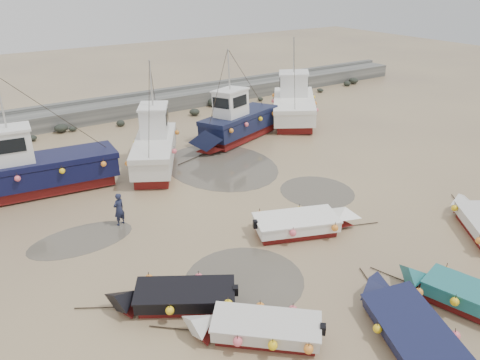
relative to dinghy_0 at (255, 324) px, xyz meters
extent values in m
plane|color=tan|center=(5.18, 4.29, -0.55)|extent=(120.00, 120.00, 0.00)
cube|color=slate|center=(5.18, 26.29, 0.05)|extent=(60.00, 2.20, 1.20)
cube|color=slate|center=(5.18, 27.50, 0.77)|extent=(60.00, 0.60, 0.25)
ellipsoid|color=black|center=(10.28, 23.32, -0.26)|extent=(0.84, 0.86, 0.51)
ellipsoid|color=black|center=(12.98, 24.85, -0.21)|extent=(0.98, 1.07, 0.72)
ellipsoid|color=black|center=(19.34, 23.83, -0.28)|extent=(0.78, 0.90, 0.59)
ellipsoid|color=black|center=(28.21, 24.09, -0.32)|extent=(0.68, 0.72, 0.52)
ellipsoid|color=black|center=(24.10, 23.56, -0.35)|extent=(0.60, 0.70, 0.31)
ellipsoid|color=black|center=(0.10, 24.75, -0.21)|extent=(0.99, 0.80, 0.58)
ellipsoid|color=black|center=(17.37, 24.06, -0.37)|extent=(0.54, 0.46, 0.30)
ellipsoid|color=black|center=(14.86, 24.27, -0.34)|extent=(0.61, 0.47, 0.46)
ellipsoid|color=black|center=(29.46, 24.44, -0.23)|extent=(0.92, 0.97, 0.58)
ellipsoid|color=black|center=(0.87, 24.56, -0.34)|extent=(0.61, 0.53, 0.32)
ellipsoid|color=black|center=(16.17, 24.89, -0.32)|extent=(0.67, 0.55, 0.43)
ellipsoid|color=black|center=(-3.99, 23.63, -0.17)|extent=(1.09, 0.88, 0.72)
ellipsoid|color=black|center=(-2.07, 23.94, -0.33)|extent=(0.65, 0.60, 0.37)
ellipsoid|color=black|center=(14.64, 23.68, -0.25)|extent=(0.88, 0.64, 0.62)
ellipsoid|color=black|center=(4.26, 23.89, -0.33)|extent=(0.64, 0.62, 0.48)
ellipsoid|color=black|center=(13.02, 24.71, -0.36)|extent=(0.55, 0.45, 0.29)
cylinder|color=#534D42|center=(1.42, 2.75, -0.55)|extent=(4.63, 4.63, 0.01)
cylinder|color=#534D42|center=(9.01, 7.10, -0.55)|extent=(3.87, 3.87, 0.01)
cylinder|color=#534D42|center=(-2.98, 9.12, -0.55)|extent=(4.59, 4.59, 0.01)
cylinder|color=#534D42|center=(6.58, 13.05, -0.55)|extent=(6.38, 6.38, 0.01)
cube|color=maroon|center=(0.27, -0.24, -0.40)|extent=(3.05, 2.86, 0.30)
cube|color=silver|center=(0.27, -0.24, -0.03)|extent=(3.34, 3.15, 0.45)
pyramid|color=silver|center=(-1.25, 1.10, 0.42)|extent=(1.35, 1.40, 0.90)
cube|color=brown|center=(0.27, -0.24, 0.14)|extent=(2.78, 2.61, 0.10)
cube|color=silver|center=(0.27, -0.24, 0.23)|extent=(3.43, 3.24, 0.07)
cube|color=black|center=(1.59, -1.40, 0.15)|extent=(0.28, 0.28, 0.35)
cylinder|color=black|center=(-1.91, 1.68, -0.52)|extent=(1.53, 1.35, 0.04)
sphere|color=orange|center=(0.78, -1.68, 0.08)|extent=(0.30, 0.30, 0.30)
sphere|color=orange|center=(1.36, -0.21, 0.08)|extent=(0.30, 0.30, 0.30)
sphere|color=orange|center=(-0.02, -0.97, 0.08)|extent=(0.30, 0.30, 0.30)
sphere|color=orange|center=(0.56, 0.49, 0.08)|extent=(0.30, 0.30, 0.30)
sphere|color=orange|center=(-0.82, -0.26, 0.08)|extent=(0.30, 0.30, 0.30)
sphere|color=orange|center=(-0.24, 1.20, 0.08)|extent=(0.30, 0.30, 0.30)
cube|color=maroon|center=(4.01, -3.12, -0.40)|extent=(2.81, 3.99, 0.30)
cube|color=#131737|center=(4.01, -3.12, -0.03)|extent=(3.15, 4.34, 0.45)
pyramid|color=#131737|center=(4.91, -0.97, 0.42)|extent=(1.89, 1.34, 0.90)
cube|color=brown|center=(4.01, -3.12, 0.14)|extent=(2.59, 3.62, 0.10)
cube|color=#131737|center=(4.01, -3.12, 0.23)|extent=(3.25, 4.45, 0.07)
cylinder|color=black|center=(5.28, -0.10, -0.52)|extent=(0.81, 1.86, 0.04)
sphere|color=orange|center=(4.72, -3.99, 0.08)|extent=(0.30, 0.30, 0.30)
sphere|color=orange|center=(3.29, -2.25, 0.08)|extent=(0.30, 0.30, 0.30)
sphere|color=orange|center=(5.54, -2.05, 0.08)|extent=(0.30, 0.30, 0.30)
cube|color=maroon|center=(7.13, -3.07, -0.40)|extent=(2.08, 3.29, 0.30)
cube|color=#1E6769|center=(7.13, -3.07, -0.03)|extent=(2.35, 3.57, 0.45)
pyramid|color=#1E6769|center=(6.57, -1.15, 0.42)|extent=(1.64, 1.10, 0.90)
cube|color=brown|center=(7.13, -3.07, 0.14)|extent=(1.92, 2.99, 0.10)
cube|color=#1E6769|center=(7.13, -3.07, 0.23)|extent=(2.43, 3.66, 0.07)
cylinder|color=black|center=(6.33, -0.33, -0.52)|extent=(0.59, 1.93, 0.04)
sphere|color=orange|center=(6.17, -2.89, 0.08)|extent=(0.30, 0.30, 0.30)
sphere|color=orange|center=(7.60, -1.57, 0.08)|extent=(0.30, 0.30, 0.30)
pyramid|color=silver|center=(13.48, 1.34, 0.42)|extent=(1.56, 1.43, 0.90)
cylinder|color=black|center=(14.02, 2.06, -0.52)|extent=(1.24, 1.62, 0.04)
sphere|color=orange|center=(10.63, -1.06, 0.08)|extent=(0.30, 0.30, 0.30)
sphere|color=orange|center=(12.38, 1.26, 0.08)|extent=(0.30, 0.30, 0.30)
cube|color=maroon|center=(-1.16, 2.60, -0.40)|extent=(3.27, 2.59, 0.30)
cube|color=black|center=(-1.16, 2.60, -0.03)|extent=(3.57, 2.88, 0.45)
pyramid|color=black|center=(-2.91, 3.65, 0.42)|extent=(1.30, 1.51, 0.90)
cube|color=brown|center=(-1.16, 2.60, 0.14)|extent=(2.97, 2.38, 0.10)
cube|color=black|center=(-1.16, 2.60, 0.23)|extent=(3.66, 2.97, 0.07)
cube|color=black|center=(0.34, 1.68, 0.15)|extent=(0.27, 0.28, 0.35)
cylinder|color=black|center=(-3.65, 4.10, -0.52)|extent=(1.73, 1.07, 0.04)
sphere|color=orange|center=(-0.42, 1.23, 0.08)|extent=(0.30, 0.30, 0.30)
sphere|color=orange|center=(-0.38, 3.04, 0.08)|extent=(0.30, 0.30, 0.30)
sphere|color=orange|center=(-1.95, 2.15, 0.08)|extent=(0.30, 0.30, 0.30)
sphere|color=orange|center=(-1.90, 3.96, 0.08)|extent=(0.30, 0.30, 0.30)
cube|color=maroon|center=(5.29, 4.38, -0.40)|extent=(3.65, 2.50, 0.30)
cube|color=white|center=(5.29, 4.38, -0.03)|extent=(3.97, 2.82, 0.45)
pyramid|color=white|center=(7.31, 3.62, 0.42)|extent=(1.25, 1.81, 0.90)
cube|color=brown|center=(5.29, 4.38, 0.14)|extent=(3.31, 2.31, 0.10)
cube|color=white|center=(5.29, 4.38, 0.23)|extent=(4.07, 2.91, 0.07)
cube|color=black|center=(3.51, 5.03, 0.15)|extent=(0.25, 0.27, 0.35)
cylinder|color=black|center=(8.15, 3.31, -0.52)|extent=(1.89, 0.73, 0.04)
sphere|color=orange|center=(4.27, 5.77, 0.08)|extent=(0.30, 0.30, 0.30)
sphere|color=orange|center=(4.51, 3.65, 0.08)|extent=(0.30, 0.30, 0.30)
sphere|color=orange|center=(6.07, 5.10, 0.08)|extent=(0.30, 0.30, 0.30)
sphere|color=orange|center=(6.30, 2.98, 0.08)|extent=(0.30, 0.30, 0.30)
cube|color=maroon|center=(-3.28, 15.27, -0.28)|extent=(7.55, 3.19, 0.55)
cube|color=black|center=(-3.28, 15.27, 0.47)|extent=(8.13, 3.66, 0.95)
cube|color=brown|center=(-3.28, 15.27, 0.99)|extent=(7.94, 3.53, 0.08)
cube|color=black|center=(-3.28, 15.27, 1.13)|extent=(8.32, 3.74, 0.30)
cube|color=white|center=(-4.35, 15.39, 2.10)|extent=(2.21, 2.16, 1.70)
cube|color=white|center=(-4.35, 15.39, 3.01)|extent=(2.39, 2.34, 0.12)
cylinder|color=#B7B7B2|center=(-4.35, 15.39, 4.37)|extent=(0.10, 0.10, 2.60)
sphere|color=#F26171|center=(-0.35, 13.41, 0.83)|extent=(0.30, 0.30, 0.30)
sphere|color=#F26171|center=(-1.04, 16.53, 0.83)|extent=(0.30, 0.30, 0.30)
sphere|color=#F26171|center=(-2.42, 13.65, 0.83)|extent=(0.30, 0.30, 0.30)
sphere|color=#F26171|center=(-3.11, 16.77, 0.83)|extent=(0.30, 0.30, 0.30)
sphere|color=#F26171|center=(-4.49, 13.89, 0.83)|extent=(0.30, 0.30, 0.30)
cube|color=maroon|center=(3.08, 14.73, -0.28)|extent=(4.43, 6.02, 0.55)
cube|color=silver|center=(3.08, 14.73, 0.47)|extent=(4.92, 6.55, 0.95)
pyramid|color=silver|center=(4.87, 17.96, 1.17)|extent=(2.57, 2.29, 1.40)
cube|color=brown|center=(3.08, 14.73, 0.99)|extent=(4.78, 6.38, 0.08)
cube|color=silver|center=(3.08, 14.73, 1.13)|extent=(5.03, 6.70, 0.30)
cube|color=white|center=(3.50, 15.48, 2.10)|extent=(2.29, 2.48, 1.70)
cube|color=white|center=(3.50, 15.48, 3.01)|extent=(2.47, 2.68, 0.12)
cube|color=black|center=(3.99, 16.37, 2.35)|extent=(1.15, 0.66, 0.68)
cylinder|color=#B7B7B2|center=(3.50, 15.48, 4.37)|extent=(0.10, 0.10, 2.60)
cylinder|color=black|center=(5.39, 18.91, -0.52)|extent=(1.49, 2.65, 0.05)
sphere|color=#F26171|center=(0.83, 13.11, 0.83)|extent=(0.30, 0.30, 0.30)
sphere|color=#F26171|center=(3.73, 13.42, 0.83)|extent=(0.30, 0.30, 0.30)
sphere|color=#F26171|center=(2.44, 16.04, 0.83)|extent=(0.30, 0.30, 0.30)
sphere|color=#F26171|center=(5.34, 16.34, 0.83)|extent=(0.30, 0.30, 0.30)
cube|color=maroon|center=(10.22, 16.47, -0.28)|extent=(6.00, 3.66, 0.55)
cube|color=#121834|center=(10.22, 16.47, 0.47)|extent=(6.51, 4.12, 0.95)
pyramid|color=#121834|center=(6.82, 15.27, 1.17)|extent=(2.08, 2.56, 1.40)
cube|color=brown|center=(10.22, 16.47, 0.99)|extent=(6.35, 3.99, 0.08)
cube|color=#121834|center=(10.22, 16.47, 1.13)|extent=(6.65, 4.20, 0.30)
cube|color=white|center=(9.44, 16.19, 2.10)|extent=(2.40, 2.13, 1.70)
cube|color=white|center=(9.44, 16.19, 3.01)|extent=(2.59, 2.30, 0.12)
cube|color=black|center=(8.47, 15.85, 2.35)|extent=(0.48, 1.26, 0.68)
cylinder|color=#B7B7B2|center=(9.44, 16.19, 4.37)|extent=(0.10, 0.10, 2.60)
cylinder|color=black|center=(5.81, 14.92, -0.52)|extent=(2.85, 1.04, 0.05)
sphere|color=#F26171|center=(12.93, 16.11, 0.83)|extent=(0.30, 0.30, 0.30)
sphere|color=#F26171|center=(11.35, 18.16, 0.83)|extent=(0.30, 0.30, 0.30)
sphere|color=#F26171|center=(11.39, 15.58, 0.83)|extent=(0.30, 0.30, 0.30)
sphere|color=#F26171|center=(9.82, 17.63, 0.83)|extent=(0.30, 0.30, 0.30)
sphere|color=#F26171|center=(9.86, 15.04, 0.83)|extent=(0.30, 0.30, 0.30)
sphere|color=#F26171|center=(8.29, 17.09, 0.83)|extent=(0.30, 0.30, 0.30)
sphere|color=#F26171|center=(8.33, 14.50, 0.83)|extent=(0.30, 0.30, 0.30)
cube|color=maroon|center=(16.01, 17.63, -0.28)|extent=(6.06, 6.76, 0.55)
cube|color=white|center=(16.01, 17.63, 0.47)|extent=(6.71, 7.42, 0.95)
pyramid|color=white|center=(18.53, 20.85, 1.17)|extent=(3.22, 2.96, 1.40)
cube|color=brown|center=(16.01, 17.63, 0.99)|extent=(6.52, 7.22, 0.08)
cube|color=white|center=(16.01, 17.63, 1.13)|extent=(6.86, 7.58, 0.30)
cube|color=white|center=(16.60, 18.39, 2.10)|extent=(2.87, 2.86, 1.70)
cube|color=white|center=(16.60, 18.39, 3.01)|extent=(3.10, 3.09, 0.12)
cube|color=black|center=(17.23, 19.19, 2.35)|extent=(1.43, 1.13, 0.68)
cylinder|color=#B7B7B2|center=(16.60, 18.39, 4.37)|extent=(0.10, 0.10, 2.60)
cylinder|color=black|center=(19.23, 21.75, -0.52)|extent=(1.89, 2.39, 0.05)
sphere|color=#F26171|center=(13.00, 16.40, 0.83)|extent=(0.30, 0.30, 0.30)
sphere|color=#F26171|center=(16.12, 15.16, 0.83)|extent=(0.30, 0.30, 0.30)
sphere|color=#F26171|center=(14.16, 17.88, 0.83)|extent=(0.30, 0.30, 0.30)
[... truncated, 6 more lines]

